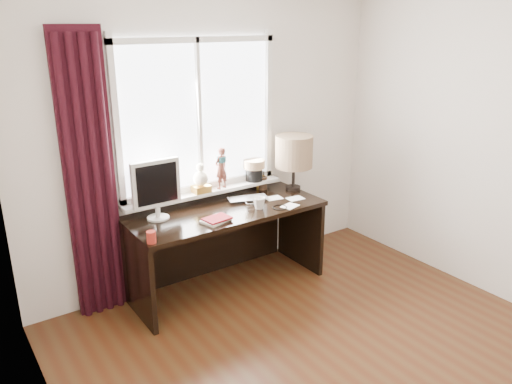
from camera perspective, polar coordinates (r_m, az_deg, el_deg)
wall_back at (r=4.46m, az=-4.97°, el=6.36°), size 3.50×0.00×2.60m
wall_left at (r=2.07m, az=-19.85°, el=-10.14°), size 0.00×4.00×2.60m
laptop at (r=4.45m, az=-0.91°, el=-0.78°), size 0.41×0.32×0.03m
mug at (r=4.24m, az=0.36°, el=-1.22°), size 0.14×0.14×0.11m
red_cup at (r=3.68m, az=-11.88°, el=-5.07°), size 0.07×0.07×0.09m
window at (r=4.34m, az=-6.32°, el=5.99°), size 1.52×0.20×1.40m
curtain at (r=4.00m, az=-18.41°, el=1.22°), size 0.38×0.09×2.25m
desk at (r=4.43m, az=-4.04°, el=-4.51°), size 1.70×0.70×0.75m
monitor at (r=4.03m, az=-11.34°, el=0.66°), size 0.40×0.18×0.49m
notebook_stack at (r=4.00m, az=-4.57°, el=-3.16°), size 0.26×0.22×0.03m
brush_holder at (r=4.74m, az=0.74°, el=1.06°), size 0.09×0.09×0.25m
icon_frame at (r=4.74m, az=0.58°, el=1.11°), size 0.10×0.03×0.13m
table_lamp at (r=4.66m, az=4.37°, el=4.56°), size 0.35×0.35×0.52m
loose_papers at (r=4.45m, az=3.48°, el=-1.01°), size 0.33×0.38×0.00m
desk_cables at (r=4.36m, az=0.56°, el=-1.38°), size 0.35×0.55×0.01m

